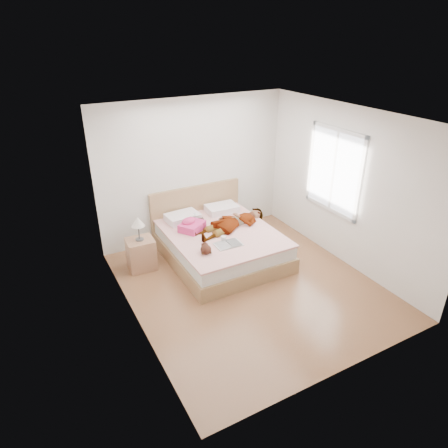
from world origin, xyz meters
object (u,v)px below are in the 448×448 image
(bed, at_px, (219,242))
(plush_toy, at_px, (206,249))
(magazine, at_px, (228,244))
(towel, at_px, (191,225))
(phone, at_px, (196,214))
(nightstand, at_px, (141,252))
(coffee_mug, at_px, (223,239))
(woman, at_px, (232,221))

(bed, bearing_deg, plush_toy, -132.37)
(magazine, bearing_deg, towel, 111.78)
(phone, bearing_deg, nightstand, 175.83)
(bed, xyz_separation_m, coffee_mug, (-0.13, -0.40, 0.28))
(towel, bearing_deg, phone, 47.87)
(bed, bearing_deg, woman, 5.15)
(coffee_mug, distance_m, plush_toy, 0.46)
(woman, bearing_deg, phone, -141.56)
(woman, relative_size, bed, 0.73)
(plush_toy, relative_size, nightstand, 0.30)
(bed, relative_size, towel, 3.93)
(woman, distance_m, bed, 0.43)
(bed, relative_size, magazine, 4.77)
(phone, relative_size, bed, 0.04)
(towel, height_order, coffee_mug, towel)
(bed, distance_m, magazine, 0.60)
(woman, height_order, bed, bed)
(woman, xyz_separation_m, towel, (-0.68, 0.20, -0.02))
(woman, relative_size, plush_toy, 5.48)
(towel, relative_size, magazine, 1.21)
(phone, bearing_deg, magazine, -95.70)
(bed, distance_m, coffee_mug, 0.50)
(bed, bearing_deg, phone, 118.90)
(phone, relative_size, nightstand, 0.10)
(coffee_mug, relative_size, plush_toy, 0.44)
(woman, height_order, phone, woman)
(bed, height_order, coffee_mug, bed)
(towel, relative_size, coffee_mug, 4.31)
(phone, relative_size, magazine, 0.20)
(phone, distance_m, nightstand, 1.16)
(woman, distance_m, towel, 0.71)
(towel, height_order, nightstand, nightstand)
(phone, bearing_deg, coffee_mug, -95.42)
(towel, xyz_separation_m, nightstand, (-0.90, 0.03, -0.29))
(woman, xyz_separation_m, coffee_mug, (-0.39, -0.42, -0.06))
(magazine, bearing_deg, woman, 55.99)
(phone, xyz_separation_m, plush_toy, (-0.31, -1.02, -0.09))
(magazine, height_order, plush_toy, plush_toy)
(phone, bearing_deg, woman, -51.56)
(woman, relative_size, magazine, 3.47)
(phone, xyz_separation_m, bed, (0.23, -0.42, -0.40))
(phone, height_order, bed, bed)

